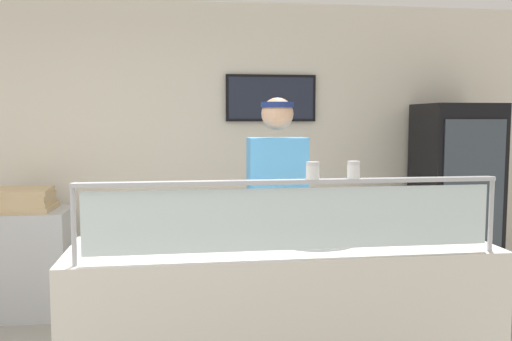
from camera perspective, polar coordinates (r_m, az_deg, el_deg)
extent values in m
cube|color=silver|center=(5.15, -2.04, 2.42)|extent=(6.65, 0.08, 2.70)
cube|color=black|center=(5.12, 1.58, 7.64)|extent=(0.85, 0.04, 0.44)
cube|color=#1E2333|center=(5.10, 1.62, 7.65)|extent=(0.80, 0.01, 0.39)
cube|color=silver|center=(3.08, 2.74, -16.41)|extent=(2.25, 0.70, 0.95)
cylinder|color=#B2B5BC|center=(2.61, -18.68, -5.44)|extent=(0.02, 0.02, 0.38)
cylinder|color=#B2B5BC|center=(3.00, 23.53, -4.20)|extent=(0.02, 0.02, 0.38)
cube|color=silver|center=(2.62, 4.00, -5.12)|extent=(1.99, 0.01, 0.30)
cube|color=#B2B5BC|center=(2.59, 4.03, -1.17)|extent=(2.05, 0.06, 0.02)
cylinder|color=#9EA0A8|center=(3.01, 6.12, -7.33)|extent=(0.47, 0.47, 0.01)
cylinder|color=tan|center=(3.01, 6.13, -7.06)|extent=(0.45, 0.45, 0.02)
cylinder|color=gold|center=(3.01, 6.13, -6.83)|extent=(0.39, 0.39, 0.01)
cube|color=#ADAFB7|center=(2.98, 5.66, -6.82)|extent=(0.15, 0.29, 0.01)
cylinder|color=white|center=(2.61, 6.01, -0.20)|extent=(0.07, 0.07, 0.07)
cylinder|color=white|center=(2.61, 6.01, -0.42)|extent=(0.06, 0.06, 0.04)
cylinder|color=silver|center=(2.60, 6.02, 0.72)|extent=(0.06, 0.06, 0.02)
cylinder|color=white|center=(2.66, 10.25, -0.12)|extent=(0.06, 0.06, 0.07)
cylinder|color=red|center=(2.66, 10.25, -0.34)|extent=(0.05, 0.05, 0.04)
cylinder|color=silver|center=(2.66, 10.27, 0.80)|extent=(0.06, 0.06, 0.02)
cylinder|color=#23232D|center=(3.69, 0.47, -12.64)|extent=(0.13, 0.13, 0.95)
cylinder|color=#23232D|center=(3.73, 3.90, -12.46)|extent=(0.13, 0.13, 0.95)
cube|color=#4C9EE5|center=(3.55, 2.24, -0.96)|extent=(0.38, 0.21, 0.55)
sphere|color=tan|center=(3.53, 2.27, 6.00)|extent=(0.21, 0.21, 0.21)
cylinder|color=navy|center=(3.53, 2.27, 6.93)|extent=(0.21, 0.21, 0.04)
cylinder|color=tan|center=(3.39, 5.90, -2.92)|extent=(0.08, 0.34, 0.08)
cube|color=black|center=(5.36, 20.20, -2.83)|extent=(0.66, 0.62, 1.76)
cube|color=#38424C|center=(5.08, 21.92, -2.93)|extent=(0.56, 0.02, 1.41)
cylinder|color=red|center=(5.08, 19.55, -2.25)|extent=(0.06, 0.06, 0.20)
cylinder|color=green|center=(5.14, 20.74, -2.21)|extent=(0.06, 0.06, 0.20)
cylinder|color=red|center=(5.20, 21.91, -2.16)|extent=(0.06, 0.06, 0.20)
cylinder|color=blue|center=(5.26, 23.05, -2.12)|extent=(0.06, 0.06, 0.20)
cube|color=#B7BABF|center=(4.94, -23.01, -8.89)|extent=(0.70, 0.55, 0.87)
cube|color=tan|center=(4.84, -23.05, -3.62)|extent=(0.45, 0.45, 0.04)
cube|color=tan|center=(4.84, -23.36, -3.10)|extent=(0.45, 0.45, 0.04)
cube|color=tan|center=(4.84, -23.39, -2.57)|extent=(0.44, 0.44, 0.05)
cube|color=tan|center=(4.83, -23.42, -2.04)|extent=(0.46, 0.46, 0.04)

